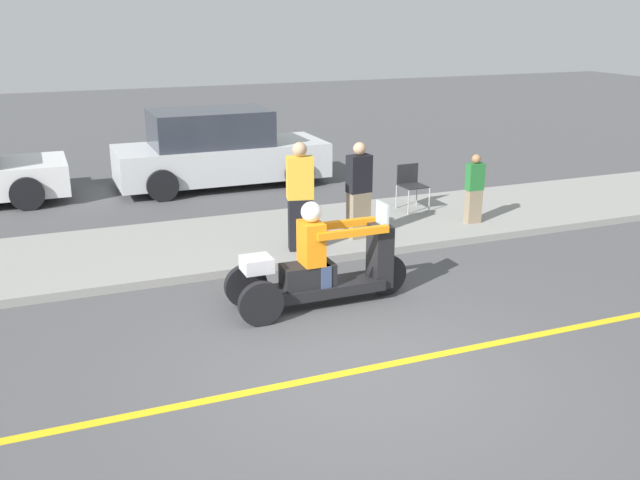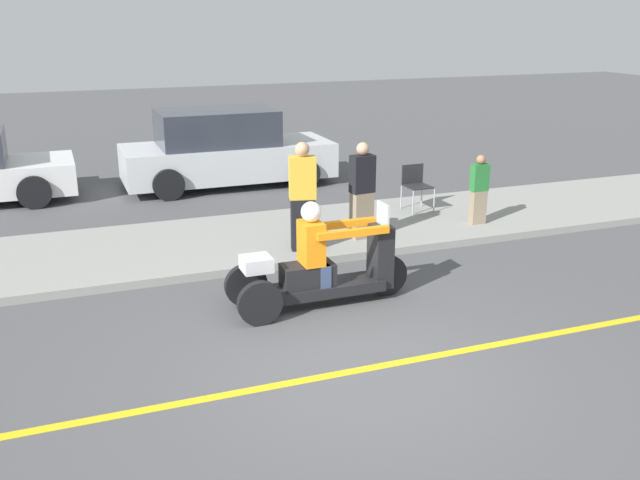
# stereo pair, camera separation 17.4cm
# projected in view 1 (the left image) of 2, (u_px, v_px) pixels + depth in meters

# --- Properties ---
(ground_plane) EXTENTS (60.00, 60.00, 0.00)m
(ground_plane) POSITION_uv_depth(u_px,v_px,m) (365.00, 369.00, 7.57)
(ground_plane) COLOR #4C4C4F
(lane_stripe) EXTENTS (24.00, 0.12, 0.01)m
(lane_stripe) POSITION_uv_depth(u_px,v_px,m) (383.00, 366.00, 7.65)
(lane_stripe) COLOR gold
(lane_stripe) RESTS_ON ground
(sidewalk_strip) EXTENTS (28.00, 2.80, 0.12)m
(sidewalk_strip) POSITION_uv_depth(u_px,v_px,m) (244.00, 241.00, 11.61)
(sidewalk_strip) COLOR gray
(sidewalk_strip) RESTS_ON ground
(motorcycle_trike) EXTENTS (2.40, 0.74, 1.39)m
(motorcycle_trike) POSITION_uv_depth(u_px,v_px,m) (320.00, 269.00, 9.09)
(motorcycle_trike) COLOR black
(motorcycle_trike) RESTS_ON ground
(spectator_near_curb) EXTENTS (0.44, 0.32, 1.67)m
(spectator_near_curb) POSITION_uv_depth(u_px,v_px,m) (300.00, 199.00, 10.76)
(spectator_near_curb) COLOR black
(spectator_near_curb) RESTS_ON sidewalk_strip
(spectator_end_of_line) EXTENTS (0.29, 0.18, 1.20)m
(spectator_end_of_line) POSITION_uv_depth(u_px,v_px,m) (474.00, 190.00, 12.23)
(spectator_end_of_line) COLOR gray
(spectator_end_of_line) RESTS_ON sidewalk_strip
(spectator_by_tree) EXTENTS (0.39, 0.26, 1.56)m
(spectator_by_tree) POSITION_uv_depth(u_px,v_px,m) (359.00, 192.00, 11.36)
(spectator_by_tree) COLOR gray
(spectator_by_tree) RESTS_ON sidewalk_strip
(folding_chair_set_back) EXTENTS (0.48, 0.48, 0.82)m
(folding_chair_set_back) POSITION_uv_depth(u_px,v_px,m) (411.00, 182.00, 13.12)
(folding_chair_set_back) COLOR #A5A8AD
(folding_chair_set_back) RESTS_ON sidewalk_strip
(parked_car_lot_far) EXTENTS (4.46, 1.97, 1.64)m
(parked_car_lot_far) POSITION_uv_depth(u_px,v_px,m) (218.00, 151.00, 15.30)
(parked_car_lot_far) COLOR silver
(parked_car_lot_far) RESTS_ON ground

